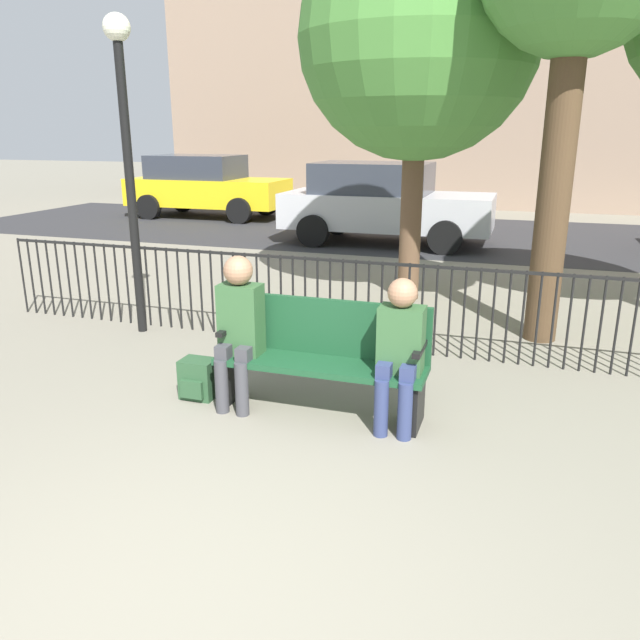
{
  "coord_description": "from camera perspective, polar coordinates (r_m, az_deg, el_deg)",
  "views": [
    {
      "loc": [
        1.46,
        -2.1,
        2.22
      ],
      "look_at": [
        0.0,
        2.34,
        0.8
      ],
      "focal_mm": 35.0,
      "sensor_mm": 36.0,
      "label": 1
    }
  ],
  "objects": [
    {
      "name": "seated_person_0",
      "position": [
        5.11,
        -7.44,
        -0.27
      ],
      "size": [
        0.34,
        0.39,
        1.27
      ],
      "color": "#3D3D42",
      "rests_on": "ground"
    },
    {
      "name": "street_surface",
      "position": [
        14.35,
        12.26,
        7.61
      ],
      "size": [
        24.0,
        6.0,
        0.01
      ],
      "color": "#2B2B2D",
      "rests_on": "ground"
    },
    {
      "name": "lamp_post",
      "position": [
        7.19,
        -17.38,
        16.42
      ],
      "size": [
        0.28,
        0.28,
        3.37
      ],
      "color": "black",
      "rests_on": "ground"
    },
    {
      "name": "parked_car_1",
      "position": [
        12.96,
        5.77,
        10.69
      ],
      "size": [
        4.2,
        1.94,
        1.62
      ],
      "color": "#B7B7BC",
      "rests_on": "ground"
    },
    {
      "name": "backpack",
      "position": [
        5.5,
        -11.07,
        -5.32
      ],
      "size": [
        0.29,
        0.26,
        0.34
      ],
      "color": "#284C2D",
      "rests_on": "ground"
    },
    {
      "name": "ground_plane",
      "position": [
        3.39,
        -13.7,
        -24.58
      ],
      "size": [
        80.0,
        80.0,
        0.0
      ],
      "primitive_type": "plane",
      "color": "gray"
    },
    {
      "name": "parked_car_2",
      "position": [
        17.27,
        -10.48,
        12.02
      ],
      "size": [
        4.2,
        1.94,
        1.62
      ],
      "color": "yellow",
      "rests_on": "ground"
    },
    {
      "name": "fence_railing",
      "position": [
        6.51,
        4.49,
        2.06
      ],
      "size": [
        9.01,
        0.03,
        0.95
      ],
      "color": "black",
      "rests_on": "ground"
    },
    {
      "name": "seated_person_1",
      "position": [
        4.72,
        7.3,
        -2.37
      ],
      "size": [
        0.34,
        0.39,
        1.19
      ],
      "color": "navy",
      "rests_on": "ground"
    },
    {
      "name": "tree_2",
      "position": [
        8.53,
        9.02,
        24.13
      ],
      "size": [
        3.01,
        3.01,
        4.84
      ],
      "color": "brown",
      "rests_on": "ground"
    },
    {
      "name": "park_bench",
      "position": [
        5.05,
        0.28,
        -3.09
      ],
      "size": [
        1.71,
        0.45,
        0.92
      ],
      "color": "#194728",
      "rests_on": "ground"
    }
  ]
}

